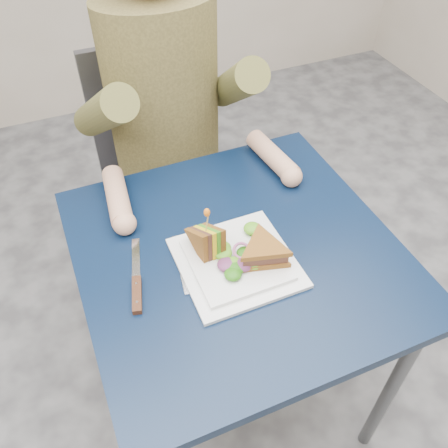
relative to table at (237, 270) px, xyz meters
name	(u,v)px	position (x,y,z in m)	size (l,w,h in m)	color
ground	(234,388)	(0.00, 0.00, -0.65)	(4.00, 4.00, 0.00)	#4C4C4E
table	(237,270)	(0.00, 0.00, 0.00)	(0.75, 0.75, 0.73)	black
chair	(163,159)	(0.00, 0.65, -0.11)	(0.42, 0.40, 0.93)	#47474C
diner	(163,77)	(0.00, 0.54, 0.26)	(0.54, 0.59, 0.74)	brown
plate	(236,262)	(-0.02, -0.04, 0.09)	(0.26, 0.26, 0.02)	white
sandwich_flat	(263,252)	(0.03, -0.07, 0.12)	(0.17, 0.17, 0.05)	brown
sandwich_upright	(208,242)	(-0.07, 0.00, 0.13)	(0.08, 0.12, 0.12)	brown
fork	(181,265)	(-0.14, 0.00, 0.08)	(0.05, 0.18, 0.01)	silver
knife	(137,288)	(-0.26, -0.02, 0.09)	(0.07, 0.22, 0.02)	silver
toothpick	(207,222)	(-0.07, 0.00, 0.20)	(0.00, 0.00, 0.06)	tan
toothpick_frill	(207,213)	(-0.07, 0.00, 0.23)	(0.01, 0.01, 0.02)	orange
lettuce_spill	(237,252)	(-0.02, -0.03, 0.11)	(0.15, 0.13, 0.02)	#337A14
onion_ring	(242,251)	(-0.01, -0.04, 0.11)	(0.04, 0.04, 0.01)	#9E4C7A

